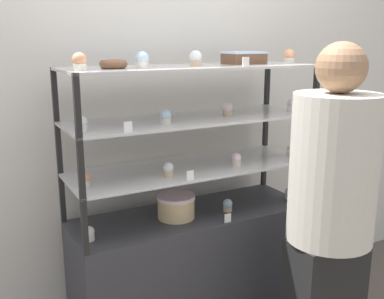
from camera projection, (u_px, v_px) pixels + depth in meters
name	position (u px, v px, depth m)	size (l,w,h in m)	color
back_wall	(161.00, 95.00, 2.49)	(8.00, 0.05, 2.60)	silver
display_base	(192.00, 276.00, 2.41)	(1.24, 0.43, 0.73)	#333338
display_riser_lower	(192.00, 169.00, 2.27)	(1.24, 0.43, 0.25)	black
display_riser_middle	(192.00, 121.00, 2.21)	(1.24, 0.43, 0.25)	black
display_riser_upper	(192.00, 69.00, 2.15)	(1.24, 0.43, 0.25)	black
layer_cake_centerpiece	(176.00, 206.00, 2.25)	(0.19, 0.19, 0.12)	#DBBC84
sheet_cake_frosted	(244.00, 58.00, 2.31)	(0.20, 0.14, 0.06)	brown
cupcake_0	(89.00, 234.00, 2.00)	(0.05, 0.05, 0.07)	beige
cupcake_1	(228.00, 205.00, 2.34)	(0.05, 0.05, 0.07)	#CCB28C
cupcake_2	(289.00, 193.00, 2.52)	(0.05, 0.05, 0.07)	white
price_tag_0	(228.00, 218.00, 2.20)	(0.04, 0.00, 0.04)	white
cupcake_3	(85.00, 180.00, 1.94)	(0.05, 0.05, 0.07)	beige
cupcake_4	(168.00, 169.00, 2.09)	(0.05, 0.05, 0.07)	#CCB28C
cupcake_5	(236.00, 159.00, 2.27)	(0.05, 0.05, 0.07)	beige
cupcake_6	(291.00, 150.00, 2.46)	(0.05, 0.05, 0.07)	beige
price_tag_1	(190.00, 175.00, 2.04)	(0.04, 0.00, 0.04)	white
cupcake_7	(81.00, 124.00, 1.85)	(0.05, 0.05, 0.07)	white
cupcake_8	(166.00, 117.00, 2.02)	(0.05, 0.05, 0.07)	beige
cupcake_9	(228.00, 109.00, 2.25)	(0.05, 0.05, 0.07)	#CCB28C
cupcake_10	(292.00, 105.00, 2.39)	(0.05, 0.05, 0.07)	white
price_tag_2	(128.00, 127.00, 1.85)	(0.04, 0.00, 0.04)	white
cupcake_11	(79.00, 62.00, 1.78)	(0.06, 0.06, 0.07)	beige
cupcake_12	(142.00, 60.00, 1.94)	(0.06, 0.06, 0.07)	beige
cupcake_13	(196.00, 59.00, 2.11)	(0.06, 0.06, 0.07)	#CCB28C
cupcake_14	(289.00, 57.00, 2.36)	(0.06, 0.06, 0.07)	beige
price_tag_3	(246.00, 62.00, 2.05)	(0.04, 0.00, 0.04)	white
donut_glazed	(113.00, 64.00, 1.95)	(0.12, 0.12, 0.04)	brown
customer_figure	(330.00, 215.00, 1.96)	(0.37, 0.37, 1.59)	black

